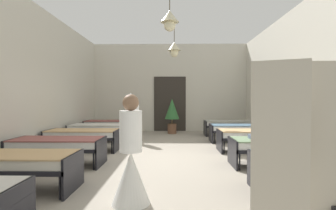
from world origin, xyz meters
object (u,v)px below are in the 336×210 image
Objects in this scene: bed_left_row_3 at (83,135)px; potted_plant at (172,112)px; privacy_screen at (333,171)px; bed_left_row_1 at (13,162)px; bed_right_row_5 at (229,124)px; nurse_mid_aisle at (135,126)px; bed_right_row_2 at (277,145)px; bed_right_row_3 at (254,135)px; nurse_near_aisle at (131,164)px; bed_right_row_4 at (239,129)px; bed_left_row_5 at (110,124)px; bed_right_row_1 at (318,164)px; patient_seated_primary at (261,125)px; bed_left_row_4 at (99,128)px; bed_left_row_2 at (58,145)px.

potted_plant is (2.41, 3.71, 0.45)m from bed_left_row_3.
privacy_screen is at bearing -81.84° from potted_plant.
bed_left_row_1 is at bearing 155.84° from privacy_screen.
bed_right_row_5 is 1.28× the size of nurse_mid_aisle.
bed_right_row_2 and bed_right_row_3 have the same top height.
nurse_near_aisle reaches higher than bed_left_row_3.
bed_right_row_4 is 4.89m from bed_left_row_5.
bed_right_row_3 is 1.28× the size of nurse_mid_aisle.
patient_seated_primary is at bearing 102.95° from bed_right_row_1.
bed_right_row_2 is 3.16m from bed_right_row_4.
bed_left_row_4 is at bearing 90.00° from bed_left_row_3.
bed_right_row_5 is (0.00, 1.58, 0.00)m from bed_right_row_4.
bed_left_row_5 is 1.28× the size of nurse_mid_aisle.
nurse_near_aisle is 2.35m from privacy_screen.
nurse_near_aisle reaches higher than bed_right_row_5.
bed_left_row_4 is at bearing 161.15° from bed_right_row_3.
bed_right_row_4 is 1.00× the size of bed_right_row_5.
bed_right_row_5 is at bearing 53.78° from bed_left_row_1.
bed_left_row_4 is 1.33× the size of potted_plant.
bed_left_row_2 is 1.00× the size of bed_right_row_4.
bed_left_row_4 is 3.25m from potted_plant.
patient_seated_primary is at bearing -96.22° from bed_right_row_4.
patient_seated_primary is at bearing 175.30° from nurse_mid_aisle.
bed_right_row_4 is at bearing -137.78° from nurse_mid_aisle.
bed_right_row_1 is 1.00× the size of bed_left_row_3.
patient_seated_primary is (-0.35, -4.79, 0.43)m from bed_right_row_5.
nurse_near_aisle is at bearing -117.80° from bed_right_row_4.
bed_right_row_5 is (4.62, 3.16, 0.00)m from bed_left_row_3.
bed_left_row_5 is at bearing 131.73° from patient_seated_primary.
bed_right_row_1 is 1.00× the size of bed_left_row_2.
bed_left_row_2 is 1.12× the size of privacy_screen.
bed_right_row_1 is 1.00× the size of bed_right_row_5.
bed_left_row_1 and bed_left_row_2 have the same top height.
bed_right_row_4 is 3.10m from potted_plant.
nurse_mid_aisle is (1.19, 1.48, 0.09)m from bed_left_row_3.
bed_left_row_4 is at bearing -138.54° from potted_plant.
bed_left_row_1 and bed_right_row_4 have the same top height.
bed_right_row_1 and bed_left_row_2 have the same top height.
bed_right_row_5 is at bearing 0.00° from bed_left_row_5.
bed_right_row_3 is 4.89m from bed_left_row_4.
bed_left_row_3 is at bearing -171.29° from nurse_near_aisle.
bed_right_row_2 is 1.00× the size of bed_left_row_3.
bed_right_row_2 is 5.75m from potted_plant.
bed_left_row_1 is 1.28× the size of nurse_near_aisle.
bed_left_row_5 is at bearing 90.00° from bed_left_row_3.
nurse_mid_aisle is 1.86× the size of patient_seated_primary.
patient_seated_primary is (-0.35, -0.06, 0.43)m from bed_right_row_2.
bed_left_row_5 is 2.06m from nurse_mid_aisle.
bed_left_row_2 is 4.74m from bed_left_row_5.
bed_right_row_4 is 1.12× the size of privacy_screen.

